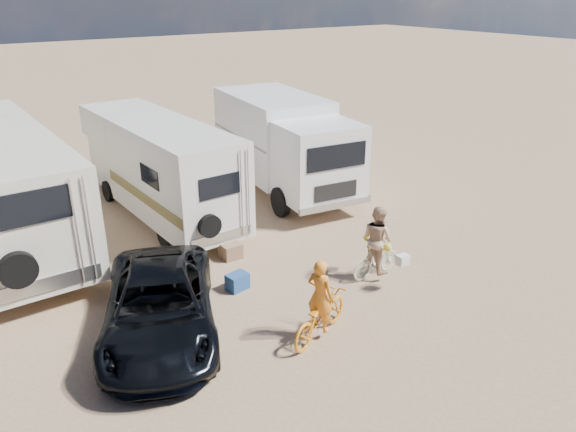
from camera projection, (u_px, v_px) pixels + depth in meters
ground at (295, 314)px, 12.18m from camera, size 140.00×140.00×0.00m
rv_main at (160, 170)px, 16.90m from camera, size 2.39×7.49×3.01m
rv_left at (0, 190)px, 14.94m from camera, size 2.91×9.08×3.18m
box_truck at (285, 146)px, 18.92m from camera, size 3.46×6.94×3.23m
dark_suv at (160, 306)px, 11.27m from camera, size 3.97×5.29×1.33m
bike_man at (320, 316)px, 11.25m from camera, size 1.97×1.27×0.98m
bike_woman at (376, 260)px, 13.64m from camera, size 1.49×0.45×0.89m
rider_man at (320, 303)px, 11.13m from camera, size 0.56×0.68×1.58m
rider_woman at (377, 245)px, 13.48m from camera, size 0.66×0.84×1.69m
bike_parked at (328, 178)px, 19.54m from camera, size 1.61×0.79×0.81m
cooler at (237, 282)px, 13.13m from camera, size 0.55×0.44×0.40m
crate at (230, 251)px, 14.66m from camera, size 0.51×0.51×0.40m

